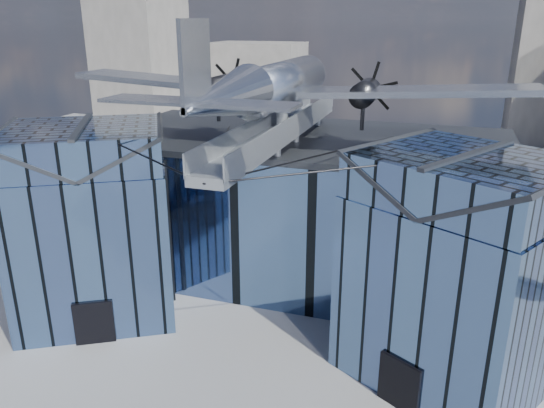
% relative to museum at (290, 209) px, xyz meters
% --- Properties ---
extents(ground_plane, '(120.00, 120.00, 0.00)m').
position_rel_museum_xyz_m(ground_plane, '(-0.00, -5.82, -5.54)').
color(ground_plane, gray).
extents(museum, '(32.88, 24.50, 17.60)m').
position_rel_museum_xyz_m(museum, '(0.00, 0.00, 0.00)').
color(museum, '#486493').
rests_on(museum, ground).
extents(bg_towers, '(77.00, 24.50, 26.00)m').
position_rel_museum_xyz_m(bg_towers, '(1.45, 44.67, 4.47)').
color(bg_towers, gray).
rests_on(bg_towers, ground).
extents(tree_plaza_w, '(3.59, 3.59, 4.72)m').
position_rel_museum_xyz_m(tree_plaza_w, '(-18.76, -2.82, -2.34)').
color(tree_plaza_w, '#311F13').
rests_on(tree_plaza_w, ground).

